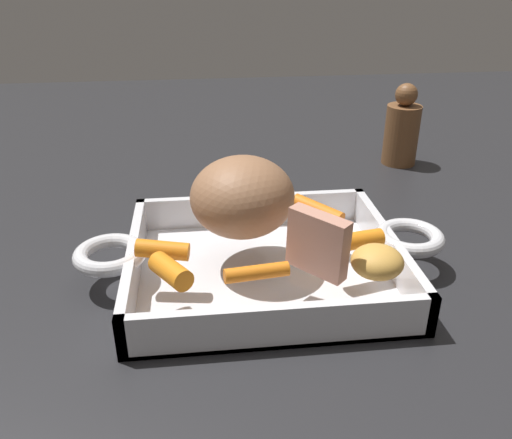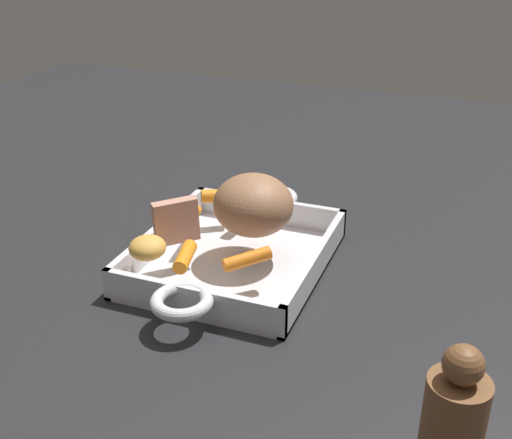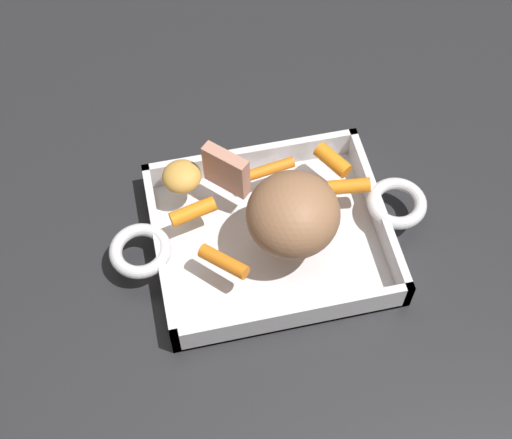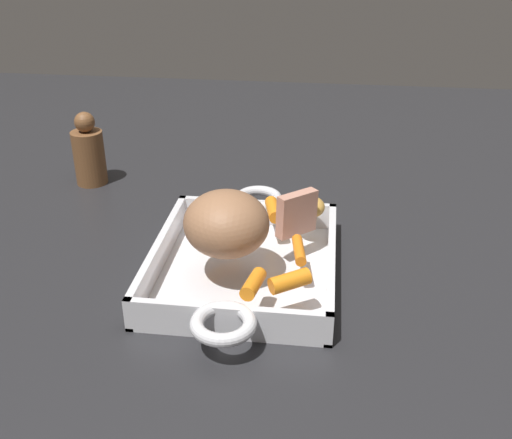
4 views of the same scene
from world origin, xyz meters
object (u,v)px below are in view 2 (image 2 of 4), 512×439
object	(u,v)px
pork_roast	(253,205)
roasting_dish	(235,256)
roast_slice_thick	(176,221)
baby_carrot_northeast	(217,196)
baby_carrot_southwest	(185,257)
pepper_mill	(454,418)
baby_carrot_northwest	(247,259)
potato_whole	(148,248)
baby_carrot_short	(191,218)
baby_carrot_southeast	(245,199)

from	to	relation	value
pork_roast	roasting_dish	bearing A→B (deg)	-42.94
roast_slice_thick	baby_carrot_northeast	bearing A→B (deg)	-179.50
baby_carrot_southwest	pepper_mill	size ratio (longest dim) A/B	0.43
baby_carrot_northwest	potato_whole	xyz separation A→B (m)	(0.03, -0.13, 0.01)
baby_carrot_northwest	potato_whole	bearing A→B (deg)	-77.42
pork_roast	baby_carrot_northeast	bearing A→B (deg)	-130.34
baby_carrot_northeast	baby_carrot_northwest	bearing A→B (deg)	34.97
roast_slice_thick	pepper_mill	xyz separation A→B (m)	(0.23, 0.39, -0.02)
baby_carrot_northeast	pepper_mill	xyz separation A→B (m)	(0.37, 0.39, 0.00)
baby_carrot_northeast	potato_whole	world-z (taller)	potato_whole
baby_carrot_short	potato_whole	xyz separation A→B (m)	(0.11, -0.01, 0.01)
baby_carrot_southeast	baby_carrot_southwest	bearing A→B (deg)	-1.18
baby_carrot_northwest	pepper_mill	xyz separation A→B (m)	(0.20, 0.27, 0.00)
roasting_dish	baby_carrot_northwest	size ratio (longest dim) A/B	6.34
roast_slice_thick	baby_carrot_northwest	distance (m)	0.12
baby_carrot_northwest	potato_whole	size ratio (longest dim) A/B	1.27
baby_carrot_southwest	baby_carrot_northeast	xyz separation A→B (m)	(-0.19, -0.04, 0.00)
baby_carrot_northwest	baby_carrot_short	bearing A→B (deg)	-124.97
potato_whole	roast_slice_thick	bearing A→B (deg)	165.74
roasting_dish	roast_slice_thick	size ratio (longest dim) A/B	6.60
roasting_dish	baby_carrot_short	world-z (taller)	baby_carrot_short
baby_carrot_northwest	potato_whole	distance (m)	0.13
roasting_dish	potato_whole	xyz separation A→B (m)	(0.10, -0.08, 0.05)
baby_carrot_short	pepper_mill	distance (m)	0.49
roasting_dish	baby_carrot_northwest	bearing A→B (deg)	33.92
baby_carrot_northwest	baby_carrot_northeast	bearing A→B (deg)	-145.03
roasting_dish	baby_carrot_southwest	xyz separation A→B (m)	(0.09, -0.03, 0.04)
baby_carrot_short	baby_carrot_northwest	bearing A→B (deg)	55.03
pork_roast	potato_whole	xyz separation A→B (m)	(0.12, -0.10, -0.03)
baby_carrot_northeast	potato_whole	bearing A→B (deg)	-3.77
baby_carrot_short	baby_carrot_southwest	xyz separation A→B (m)	(0.11, 0.04, 0.00)
pork_roast	potato_whole	distance (m)	0.16
pork_roast	baby_carrot_northwest	xyz separation A→B (m)	(0.09, 0.03, -0.03)
baby_carrot_southeast	pepper_mill	size ratio (longest dim) A/B	0.39
roasting_dish	baby_carrot_southeast	bearing A→B (deg)	-165.88
baby_carrot_short	potato_whole	size ratio (longest dim) A/B	1.24
baby_carrot_short	roasting_dish	bearing A→B (deg)	77.55
roast_slice_thick	baby_carrot_short	distance (m)	0.06
baby_carrot_northwest	baby_carrot_southeast	world-z (taller)	same
baby_carrot_northwest	pepper_mill	bearing A→B (deg)	53.69
baby_carrot_short	baby_carrot_northeast	size ratio (longest dim) A/B	1.24
roast_slice_thick	baby_carrot_southwest	distance (m)	0.07
baby_carrot_southwest	baby_carrot_northwest	xyz separation A→B (m)	(-0.02, 0.08, -0.00)
pork_roast	baby_carrot_southeast	xyz separation A→B (m)	(-0.08, -0.05, -0.03)
baby_carrot_northeast	roast_slice_thick	bearing A→B (deg)	0.50
potato_whole	baby_carrot_short	bearing A→B (deg)	176.64
baby_carrot_northeast	baby_carrot_southeast	distance (m)	0.04
baby_carrot_northeast	baby_carrot_southeast	bearing A→B (deg)	102.15
roast_slice_thick	baby_carrot_northeast	xyz separation A→B (m)	(-0.14, -0.00, -0.02)
roasting_dish	baby_carrot_southeast	distance (m)	0.12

